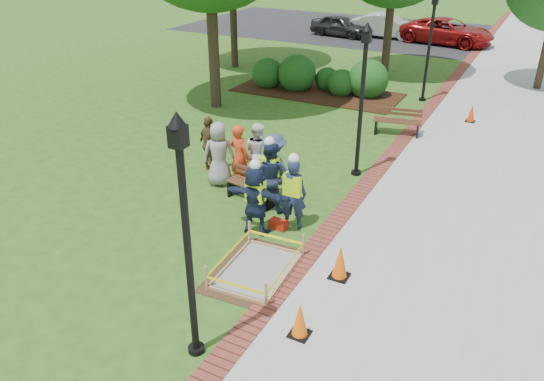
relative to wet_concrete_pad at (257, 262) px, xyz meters
The scene contains 31 objects.
ground 1.19m from the wet_concrete_pad, 153.97° to the left, with size 100.00×100.00×0.00m, color #285116.
sidewalk 11.23m from the wet_concrete_pad, 69.39° to the left, with size 6.00×60.00×0.02m, color #9E9E99.
brick_edging 10.54m from the wet_concrete_pad, 86.18° to the left, with size 0.50×60.00×0.03m, color maroon.
mulch_bed 13.15m from the wet_concrete_pad, 107.93° to the left, with size 7.00×3.00×0.05m, color #381E0F.
parking_lot 27.53m from the wet_concrete_pad, 92.18° to the left, with size 36.00×12.00×0.01m, color black.
wet_concrete_pad is the anchor object (origin of this frame).
bench_near 3.19m from the wet_concrete_pad, 121.02° to the left, with size 1.52×0.69×0.79m.
bench_far 9.22m from the wet_concrete_pad, 87.94° to the left, with size 1.67×0.84×0.86m.
cone_front 2.08m from the wet_concrete_pad, 39.81° to the right, with size 0.36×0.36×0.71m.
cone_back 1.71m from the wet_concrete_pad, 20.51° to the left, with size 0.39×0.39×0.77m.
cone_far 11.95m from the wet_concrete_pad, 78.55° to the left, with size 0.34×0.34×0.67m.
toolbox 1.82m from the wet_concrete_pad, 102.88° to the left, with size 0.43×0.24×0.21m, color #B21F0D.
lamp_near 3.36m from the wet_concrete_pad, 85.34° to the right, with size 0.28×0.28×4.26m.
lamp_mid 5.95m from the wet_concrete_pad, 87.89° to the left, with size 0.28×0.28×4.26m.
lamp_far 13.70m from the wet_concrete_pad, 89.14° to the left, with size 0.28×0.28×4.26m.
shrub_a 13.91m from the wet_concrete_pad, 117.18° to the left, with size 1.36×1.36×1.36m, color #194F16.
shrub_b 13.51m from the wet_concrete_pad, 111.79° to the left, with size 1.64×1.64×1.64m, color #194F16.
shrub_c 13.05m from the wet_concrete_pad, 103.35° to the left, with size 1.17×1.17×1.17m, color #194F16.
shrub_d 13.20m from the wet_concrete_pad, 98.69° to the left, with size 1.66×1.66×1.66m, color #194F16.
shrub_e 13.78m from the wet_concrete_pad, 106.39° to the left, with size 1.03×1.03×1.03m, color #194F16.
casual_person_a 4.35m from the wet_concrete_pad, 132.84° to the left, with size 0.68×0.59×1.79m.
casual_person_b 4.12m from the wet_concrete_pad, 125.63° to the left, with size 0.64×0.49×1.77m.
casual_person_c 4.41m from the wet_concrete_pad, 118.57° to the left, with size 0.64×0.56×1.70m.
casual_person_d 5.25m from the wet_concrete_pad, 134.14° to the left, with size 0.63×0.55×1.66m.
casual_person_e 3.38m from the wet_concrete_pad, 111.44° to the left, with size 0.58×0.38×1.81m.
hivis_worker_a 1.74m from the wet_concrete_pad, 119.97° to the left, with size 0.58×0.40×1.85m.
hivis_worker_b 2.13m from the wet_concrete_pad, 94.19° to the left, with size 0.62×0.47×1.89m.
hivis_worker_c 2.82m from the wet_concrete_pad, 112.45° to the left, with size 0.63×0.45×1.96m.
parked_car_a 25.94m from the wet_concrete_pad, 107.37° to the left, with size 4.34×1.89×1.42m, color black.
parked_car_b 26.12m from the wet_concrete_pad, 101.12° to the left, with size 4.80×2.09×1.57m, color #BABAC0.
parked_car_c 25.45m from the wet_concrete_pad, 92.84° to the left, with size 4.95×2.15×1.62m, color maroon.
Camera 1 is at (5.54, -8.42, 6.52)m, focal length 35.00 mm.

